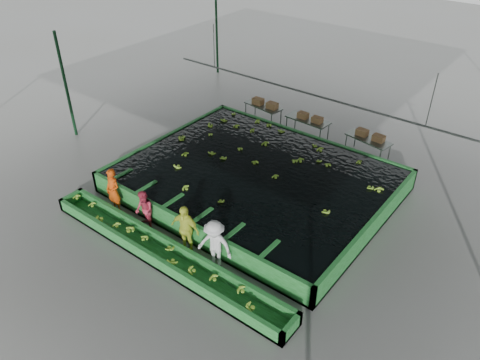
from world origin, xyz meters
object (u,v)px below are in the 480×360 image
Objects in this scene: packing_table_left at (263,113)px; packing_table_mid at (307,128)px; worker_b at (144,210)px; flotation_tank at (255,181)px; worker_d at (215,245)px; packing_table_right at (367,147)px; worker_c at (185,229)px; box_stack_right at (370,138)px; box_stack_mid at (310,120)px; worker_a at (113,191)px; sorting_trough at (163,254)px; box_stack_left at (265,106)px.

packing_table_mid is at bearing -1.32° from packing_table_left.
packing_table_mid is at bearing 108.31° from worker_b.
worker_d reaches higher than flotation_tank.
packing_table_right is at bearing 91.12° from worker_b.
packing_table_left reaches higher than flotation_tank.
worker_c is 0.87× the size of packing_table_mid.
box_stack_right is at bearing 68.70° from worker_c.
worker_b is 0.75× the size of packing_table_right.
box_stack_mid is at bearing -178.20° from packing_table_right.
packing_table_left is at bearing 122.61° from flotation_tank.
worker_d reaches higher than packing_table_mid.
worker_a reaches higher than flotation_tank.
packing_table_left is 1.52× the size of box_stack_right.
worker_a is at bearing -90.04° from packing_table_left.
worker_a is 0.90× the size of packing_table_left.
box_stack_mid is (2.76, -0.12, 0.50)m from packing_table_left.
sorting_trough is 1.07m from worker_c.
flotation_tank is 4.76× the size of packing_table_mid.
box_stack_mid is at bearing 96.44° from flotation_tank.
box_stack_mid reaches higher than packing_table_mid.
box_stack_left is (0.13, -0.04, 0.45)m from packing_table_left.
box_stack_left reaches higher than flotation_tank.
worker_b is 0.84× the size of worker_d.
box_stack_left is at bearing 121.80° from flotation_tank.
flotation_tank is at bearing -83.56° from box_stack_mid.
box_stack_mid is (-2.13, 9.39, 0.05)m from worker_d.
worker_c is 0.91× the size of packing_table_right.
sorting_trough is 10.55m from packing_table_right.
worker_b is at bearing 171.12° from worker_c.
packing_table_right is 1.54× the size of box_stack_right.
packing_table_right reaches higher than sorting_trough.
worker_d is at bearing 24.28° from worker_b.
worker_b reaches higher than packing_table_right.
packing_table_mid is (2.63, 9.45, -0.42)m from worker_a.
worker_c is 9.72m from packing_table_right.
sorting_trough is at bearing -0.93° from worker_b.
packing_table_right is at bearing 71.44° from worker_d.
worker_c is 9.43m from box_stack_mid.
box_stack_left is 5.59m from box_stack_right.
worker_d is at bearing -8.88° from worker_c.
sorting_trough is at bearing -13.31° from worker_a.
flotation_tank is 7.16× the size of box_stack_left.
box_stack_right reaches higher than packing_table_mid.
box_stack_right is (5.72, 9.54, 0.02)m from worker_a.
packing_table_mid is at bearing 93.96° from sorting_trough.
worker_c is at bearing -84.81° from box_stack_mid.
worker_d is (4.89, 0.00, 0.01)m from worker_a.
worker_d is 1.38× the size of box_stack_right.
box_stack_right is at bearing 0.75° from box_stack_left.
flotation_tank is at bearing -58.20° from box_stack_left.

